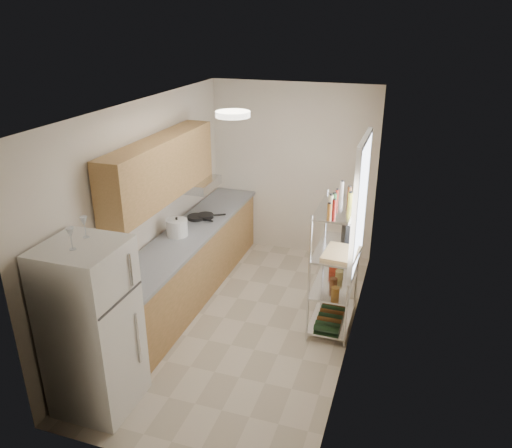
# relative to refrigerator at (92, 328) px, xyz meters

# --- Properties ---
(room) EXTENTS (2.52, 4.42, 2.62)m
(room) POSITION_rel_refrigerator_xyz_m (0.87, 1.70, 0.47)
(room) COLOR beige
(room) RESTS_ON ground
(counter_run) EXTENTS (0.63, 3.51, 0.90)m
(counter_run) POSITION_rel_refrigerator_xyz_m (-0.05, 2.14, -0.38)
(counter_run) COLOR tan
(counter_run) RESTS_ON ground
(upper_cabinets) EXTENTS (0.33, 2.20, 0.72)m
(upper_cabinets) POSITION_rel_refrigerator_xyz_m (-0.18, 1.80, 0.98)
(upper_cabinets) COLOR tan
(upper_cabinets) RESTS_ON room
(range_hood) EXTENTS (0.50, 0.60, 0.12)m
(range_hood) POSITION_rel_refrigerator_xyz_m (-0.13, 2.60, 0.56)
(range_hood) COLOR #B7BABC
(range_hood) RESTS_ON room
(window) EXTENTS (0.06, 1.00, 1.46)m
(window) POSITION_rel_refrigerator_xyz_m (2.10, 2.05, 0.72)
(window) COLOR white
(window) RESTS_ON room
(bakers_rack) EXTENTS (0.45, 0.90, 1.73)m
(bakers_rack) POSITION_rel_refrigerator_xyz_m (1.88, 2.00, 0.28)
(bakers_rack) COLOR silver
(bakers_rack) RESTS_ON ground
(ceiling_dome) EXTENTS (0.34, 0.34, 0.05)m
(ceiling_dome) POSITION_rel_refrigerator_xyz_m (0.87, 1.40, 1.74)
(ceiling_dome) COLOR white
(ceiling_dome) RESTS_ON room
(refrigerator) EXTENTS (0.69, 0.69, 1.67)m
(refrigerator) POSITION_rel_refrigerator_xyz_m (0.00, 0.00, 0.00)
(refrigerator) COLOR silver
(refrigerator) RESTS_ON ground
(wine_glass_a) EXTENTS (0.07, 0.07, 0.19)m
(wine_glass_a) POSITION_rel_refrigerator_xyz_m (-0.04, 0.16, 0.93)
(wine_glass_a) COLOR silver
(wine_glass_a) RESTS_ON refrigerator
(wine_glass_b) EXTENTS (0.07, 0.07, 0.20)m
(wine_glass_b) POSITION_rel_refrigerator_xyz_m (-0.00, -0.09, 0.93)
(wine_glass_b) COLOR silver
(wine_glass_b) RESTS_ON refrigerator
(rice_cooker) EXTENTS (0.27, 0.27, 0.21)m
(rice_cooker) POSITION_rel_refrigerator_xyz_m (-0.12, 1.99, 0.17)
(rice_cooker) COLOR white
(rice_cooker) RESTS_ON counter_run
(frying_pan_large) EXTENTS (0.30, 0.30, 0.04)m
(frying_pan_large) POSITION_rel_refrigerator_xyz_m (-0.13, 2.57, 0.09)
(frying_pan_large) COLOR black
(frying_pan_large) RESTS_ON counter_run
(frying_pan_small) EXTENTS (0.32, 0.32, 0.05)m
(frying_pan_small) POSITION_rel_refrigerator_xyz_m (-0.03, 2.64, 0.09)
(frying_pan_small) COLOR black
(frying_pan_small) RESTS_ON counter_run
(cutting_board) EXTENTS (0.40, 0.50, 0.03)m
(cutting_board) POSITION_rel_refrigerator_xyz_m (1.95, 1.85, 0.19)
(cutting_board) COLOR tan
(cutting_board) RESTS_ON bakers_rack
(espresso_machine) EXTENTS (0.23, 0.28, 0.28)m
(espresso_machine) POSITION_rel_refrigerator_xyz_m (1.98, 2.33, 0.32)
(espresso_machine) COLOR black
(espresso_machine) RESTS_ON bakers_rack
(storage_bag) EXTENTS (0.11, 0.14, 0.16)m
(storage_bag) POSITION_rel_refrigerator_xyz_m (1.82, 2.33, -0.19)
(storage_bag) COLOR #A92D14
(storage_bag) RESTS_ON bakers_rack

